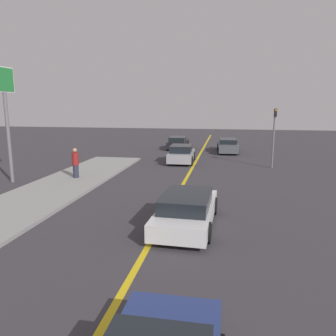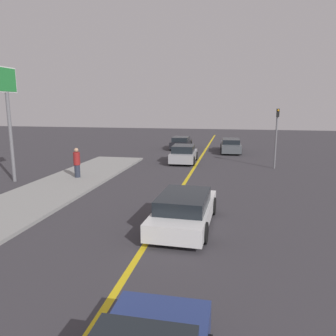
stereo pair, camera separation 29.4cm
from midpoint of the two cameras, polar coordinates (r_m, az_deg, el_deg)
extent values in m
cube|color=gold|center=(18.77, 3.42, -2.49)|extent=(0.20, 60.00, 0.01)
cube|color=gray|center=(16.02, -22.83, -5.48)|extent=(3.78, 25.13, 0.14)
cube|color=silver|center=(12.12, 3.60, -7.76)|extent=(2.03, 4.70, 0.58)
cube|color=black|center=(11.74, 3.48, -5.67)|extent=(1.74, 2.61, 0.49)
cylinder|color=black|center=(13.66, 0.89, -6.13)|extent=(0.24, 0.71, 0.70)
cylinder|color=black|center=(13.42, 8.42, -6.58)|extent=(0.24, 0.71, 0.70)
cylinder|color=black|center=(11.02, -2.35, -10.42)|extent=(0.24, 0.71, 0.70)
cylinder|color=black|center=(10.72, 7.09, -11.15)|extent=(0.24, 0.71, 0.70)
cube|color=#9E9EA3|center=(25.10, 3.08, 2.13)|extent=(1.89, 3.90, 0.65)
cube|color=black|center=(24.83, 3.03, 3.39)|extent=(1.63, 2.16, 0.52)
cylinder|color=black|center=(26.40, 1.55, 2.20)|extent=(0.24, 0.69, 0.68)
cylinder|color=black|center=(26.23, 5.21, 2.10)|extent=(0.24, 0.69, 0.68)
cylinder|color=black|center=(24.07, 0.76, 1.34)|extent=(0.24, 0.69, 0.68)
cylinder|color=black|center=(23.88, 4.77, 1.23)|extent=(0.24, 0.69, 0.68)
cube|color=#4C5156|center=(31.16, 11.12, 3.68)|extent=(1.94, 4.85, 0.70)
cube|color=black|center=(30.86, 11.16, 4.64)|extent=(1.63, 2.70, 0.40)
cylinder|color=black|center=(32.62, 9.57, 3.68)|extent=(0.25, 0.63, 0.62)
cylinder|color=black|center=(32.70, 12.43, 3.59)|extent=(0.25, 0.63, 0.62)
cylinder|color=black|center=(29.69, 9.66, 2.97)|extent=(0.25, 0.63, 0.62)
cylinder|color=black|center=(29.77, 12.80, 2.87)|extent=(0.25, 0.63, 0.62)
cube|color=black|center=(32.91, 2.55, 4.22)|extent=(1.83, 3.97, 0.63)
cube|color=black|center=(32.66, 2.51, 5.09)|extent=(1.59, 2.19, 0.41)
cylinder|color=black|center=(34.25, 1.44, 4.22)|extent=(0.23, 0.68, 0.68)
cylinder|color=black|center=(34.04, 4.22, 4.15)|extent=(0.23, 0.68, 0.68)
cylinder|color=black|center=(31.86, 0.76, 3.71)|extent=(0.23, 0.68, 0.68)
cylinder|color=black|center=(31.63, 3.75, 3.64)|extent=(0.23, 0.68, 0.68)
cylinder|color=#282D3D|center=(20.03, -15.11, -0.50)|extent=(0.33, 0.33, 0.75)
cylinder|color=maroon|center=(19.90, -15.21, 1.61)|extent=(0.39, 0.39, 0.75)
sphere|color=tan|center=(19.83, -15.29, 3.03)|extent=(0.25, 0.25, 0.25)
cylinder|color=slate|center=(23.73, 18.62, 4.80)|extent=(0.12, 0.12, 4.10)
cube|color=black|center=(23.45, 18.94, 9.07)|extent=(0.18, 0.18, 0.55)
sphere|color=orange|center=(23.35, 19.00, 9.47)|extent=(0.14, 0.14, 0.14)
cylinder|color=slate|center=(20.52, -25.32, 4.82)|extent=(0.20, 0.20, 5.08)
cube|color=silver|center=(20.48, -26.07, 13.65)|extent=(0.08, 1.72, 1.38)
cube|color=#238438|center=(20.48, -26.07, 13.65)|extent=(0.12, 1.60, 1.26)
camera|label=1|loc=(0.15, -89.48, 0.10)|focal=35.00mm
camera|label=2|loc=(0.15, 90.52, -0.10)|focal=35.00mm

